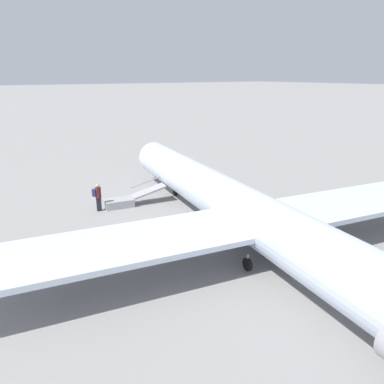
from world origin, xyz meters
name	(u,v)px	position (x,y,z in m)	size (l,w,h in m)	color
ground_plane	(238,243)	(0.00, 0.00, 0.00)	(600.00, 600.00, 0.00)	gray
airplane_main	(249,214)	(-0.89, 0.17, 1.85)	(31.32, 24.28, 6.22)	silver
boarding_stairs	(125,200)	(8.28, 2.24, 0.36)	(1.72, 4.13, 1.60)	#99999E
passenger	(98,195)	(8.36, 3.98, 1.00)	(0.38, 0.56, 1.74)	#23232D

